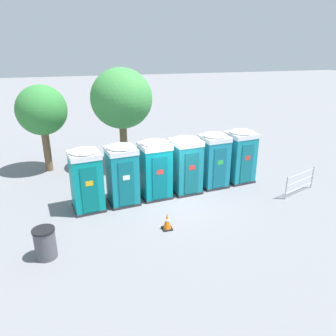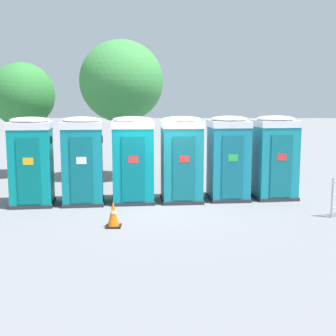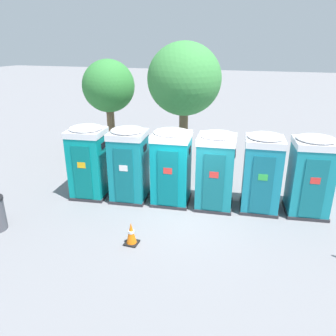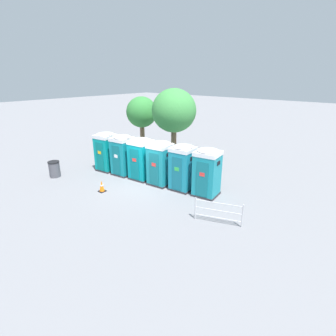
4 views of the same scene
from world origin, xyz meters
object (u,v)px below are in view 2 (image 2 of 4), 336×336
(portapotty_0, at_px, (31,161))
(traffic_cone, at_px, (113,214))
(portapotty_5, at_px, (274,157))
(portapotty_4, at_px, (228,158))
(street_tree_1, at_px, (121,82))
(portapotty_3, at_px, (181,159))
(street_tree_0, at_px, (23,96))
(portapotty_1, at_px, (83,160))
(portapotty_2, at_px, (133,159))

(portapotty_0, height_order, traffic_cone, portapotty_0)
(traffic_cone, bearing_deg, portapotty_0, 138.01)
(portapotty_5, bearing_deg, traffic_cone, -143.66)
(portapotty_0, height_order, portapotty_4, same)
(street_tree_1, bearing_deg, portapotty_5, -34.09)
(portapotty_5, height_order, traffic_cone, portapotty_5)
(portapotty_3, bearing_deg, street_tree_1, 119.19)
(portapotty_3, height_order, street_tree_1, street_tree_1)
(portapotty_0, xyz_separation_m, street_tree_1, (2.16, 4.38, 2.37))
(street_tree_0, xyz_separation_m, traffic_cone, (4.36, -7.36, -2.83))
(portapotty_1, bearing_deg, portapotty_3, 6.89)
(portapotty_1, distance_m, portapotty_2, 1.45)
(portapotty_2, relative_size, street_tree_1, 0.49)
(portapotty_0, distance_m, portapotty_5, 7.24)
(portapotty_0, bearing_deg, traffic_cone, -41.99)
(portapotty_4, bearing_deg, portapotty_5, 8.03)
(portapotty_3, height_order, portapotty_4, same)
(portapotty_3, bearing_deg, portapotty_5, 9.21)
(portapotty_5, bearing_deg, portapotty_2, -172.12)
(portapotty_1, bearing_deg, portapotty_2, 8.56)
(portapotty_3, bearing_deg, portapotty_1, -173.11)
(portapotty_0, distance_m, street_tree_1, 5.43)
(portapotty_0, xyz_separation_m, portapotty_1, (1.44, 0.18, 0.00))
(portapotty_2, distance_m, street_tree_0, 6.78)
(portapotty_1, bearing_deg, street_tree_1, 80.30)
(portapotty_5, distance_m, traffic_cone, 5.73)
(portapotty_3, relative_size, street_tree_1, 0.49)
(portapotty_1, xyz_separation_m, portapotty_4, (4.30, 0.61, -0.00))
(portapotty_0, distance_m, portapotty_1, 1.45)
(street_tree_0, relative_size, traffic_cone, 6.91)
(street_tree_1, bearing_deg, portapotty_2, -79.87)
(portapotty_5, bearing_deg, portapotty_1, -171.95)
(portapotty_1, distance_m, street_tree_1, 4.88)
(portapotty_4, bearing_deg, traffic_cone, -134.74)
(portapotty_0, height_order, portapotty_1, same)
(portapotty_0, xyz_separation_m, portapotty_3, (4.31, 0.53, -0.00))
(portapotty_0, height_order, portapotty_2, same)
(portapotty_2, xyz_separation_m, street_tree_1, (-0.71, 3.99, 2.37))
(traffic_cone, bearing_deg, street_tree_1, 93.94)
(portapotty_3, xyz_separation_m, traffic_cone, (-1.69, -2.88, -0.97))
(portapotty_0, bearing_deg, portapotty_3, 6.95)
(portapotty_4, bearing_deg, portapotty_2, -172.20)
(portapotty_2, bearing_deg, portapotty_5, 7.88)
(street_tree_0, bearing_deg, portapotty_4, -29.39)
(traffic_cone, bearing_deg, portapotty_2, 84.84)
(portapotty_5, bearing_deg, street_tree_1, 145.91)
(portapotty_2, xyz_separation_m, street_tree_0, (-4.61, 4.61, 1.86))
(portapotty_0, relative_size, portapotty_5, 1.00)
(portapotty_0, bearing_deg, street_tree_0, 109.22)
(portapotty_0, relative_size, traffic_cone, 3.97)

